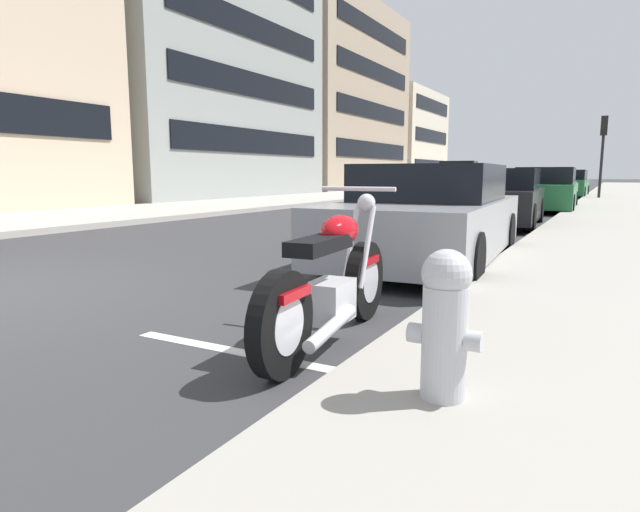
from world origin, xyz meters
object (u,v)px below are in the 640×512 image
(parked_car_behind_motorcycle, at_px, (499,199))
(fire_hydrant, at_px, (445,320))
(parked_motorcycle, at_px, (332,284))
(crossing_truck, at_px, (471,179))
(traffic_signal_near_corner, at_px, (603,139))
(parked_car_across_street, at_px, (568,184))
(parked_car_second_in_row, at_px, (429,217))
(parked_car_mid_block, at_px, (545,190))
(parked_car_at_intersection, at_px, (547,187))

(parked_car_behind_motorcycle, bearing_deg, fire_hydrant, -174.06)
(parked_motorcycle, xyz_separation_m, crossing_truck, (29.02, 5.75, 0.47))
(traffic_signal_near_corner, bearing_deg, fire_hydrant, 179.90)
(parked_car_across_street, relative_size, traffic_signal_near_corner, 1.28)
(parked_car_second_in_row, xyz_separation_m, parked_car_mid_block, (11.97, -0.22, 0.04))
(parked_car_at_intersection, height_order, traffic_signal_near_corner, traffic_signal_near_corner)
(parked_car_behind_motorcycle, bearing_deg, crossing_truck, 11.81)
(parked_car_second_in_row, distance_m, parked_car_behind_motorcycle, 6.06)
(parked_car_behind_motorcycle, height_order, traffic_signal_near_corner, traffic_signal_near_corner)
(parked_motorcycle, distance_m, parked_car_behind_motorcycle, 9.94)
(parked_motorcycle, height_order, traffic_signal_near_corner, traffic_signal_near_corner)
(parked_car_at_intersection, height_order, parked_car_across_street, parked_car_across_street)
(parked_car_second_in_row, height_order, parked_car_at_intersection, parked_car_at_intersection)
(fire_hydrant, xyz_separation_m, traffic_signal_near_corner, (25.27, -0.05, 2.24))
(parked_car_at_intersection, xyz_separation_m, crossing_truck, (7.92, 5.01, 0.25))
(crossing_truck, bearing_deg, parked_motorcycle, 96.13)
(parked_motorcycle, height_order, parked_car_second_in_row, parked_car_second_in_row)
(parked_car_at_intersection, height_order, fire_hydrant, parked_car_at_intersection)
(traffic_signal_near_corner, bearing_deg, parked_car_at_intersection, 150.33)
(parked_motorcycle, height_order, crossing_truck, crossing_truck)
(parked_car_second_in_row, xyz_separation_m, fire_hydrant, (-4.76, -1.55, -0.10))
(fire_hydrant, bearing_deg, parked_car_across_street, 2.97)
(parked_car_at_intersection, bearing_deg, parked_car_across_street, -1.97)
(parked_car_mid_block, relative_size, traffic_signal_near_corner, 1.30)
(parked_car_across_street, height_order, traffic_signal_near_corner, traffic_signal_near_corner)
(parked_car_behind_motorcycle, relative_size, crossing_truck, 0.79)
(parked_car_second_in_row, xyz_separation_m, traffic_signal_near_corner, (20.51, -1.60, 2.14))
(parked_car_second_in_row, distance_m, parked_car_at_intersection, 17.24)
(parked_car_second_in_row, distance_m, parked_car_mid_block, 11.97)
(parked_motorcycle, xyz_separation_m, parked_car_across_street, (27.25, 0.38, 0.24))
(crossing_truck, xyz_separation_m, fire_hydrant, (-29.92, -6.83, -0.37))
(traffic_signal_near_corner, bearing_deg, parked_car_behind_motorcycle, 172.99)
(parked_motorcycle, distance_m, crossing_truck, 29.58)
(parked_car_across_street, bearing_deg, fire_hydrant, -176.66)
(parked_motorcycle, height_order, parked_car_at_intersection, parked_car_at_intersection)
(parked_motorcycle, relative_size, crossing_truck, 0.40)
(parked_car_second_in_row, bearing_deg, parked_car_at_intersection, -2.09)
(parked_car_at_intersection, relative_size, traffic_signal_near_corner, 1.24)
(parked_car_at_intersection, relative_size, fire_hydrant, 6.08)
(parked_car_mid_block, bearing_deg, traffic_signal_near_corner, -10.92)
(parked_car_at_intersection, distance_m, parked_car_across_street, 6.17)
(crossing_truck, xyz_separation_m, traffic_signal_near_corner, (-4.64, -6.88, 1.87))
(parked_car_second_in_row, xyz_separation_m, parked_car_at_intersection, (17.23, 0.27, 0.02))
(parked_car_behind_motorcycle, relative_size, fire_hydrant, 5.68)
(parked_car_behind_motorcycle, bearing_deg, parked_motorcycle, -179.41)
(parked_motorcycle, height_order, parked_car_across_street, parked_car_across_street)
(parked_car_at_intersection, distance_m, fire_hydrant, 22.07)
(parked_car_mid_block, distance_m, parked_car_across_street, 11.42)
(parked_car_mid_block, xyz_separation_m, fire_hydrant, (-16.73, -1.34, -0.15))
(parked_car_across_street, distance_m, fire_hydrant, 28.19)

